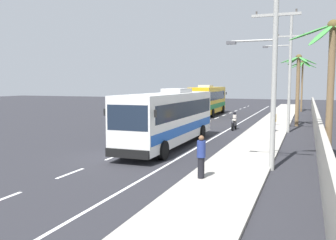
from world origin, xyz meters
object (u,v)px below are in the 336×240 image
(coach_bus_foreground, at_px, (169,116))
(palm_third, at_px, (302,72))
(utility_pole_nearest, at_px, (272,76))
(palm_second, at_px, (332,65))
(coach_bus_far_lane, at_px, (208,99))
(pedestrian_midwalk, at_px, (274,121))
(utility_pole_mid, at_px, (289,71))
(motorcycle_beside_bus, at_px, (234,122))
(pedestrian_near_kerb, at_px, (201,156))
(palm_nearest, at_px, (298,77))

(coach_bus_foreground, relative_size, palm_third, 1.64)
(utility_pole_nearest, distance_m, palm_second, 3.35)
(coach_bus_far_lane, relative_size, pedestrian_midwalk, 6.71)
(coach_bus_far_lane, distance_m, utility_pole_mid, 17.72)
(coach_bus_far_lane, height_order, palm_second, palm_second)
(motorcycle_beside_bus, bearing_deg, coach_bus_foreground, -103.26)
(palm_second, relative_size, palm_third, 0.97)
(coach_bus_foreground, relative_size, palm_second, 1.69)
(motorcycle_beside_bus, distance_m, palm_second, 14.76)
(utility_pole_mid, relative_size, palm_second, 1.34)
(utility_pole_nearest, bearing_deg, palm_second, 38.72)
(utility_pole_nearest, bearing_deg, palm_third, 88.95)
(coach_bus_foreground, height_order, pedestrian_midwalk, coach_bus_foreground)
(coach_bus_far_lane, distance_m, palm_second, 29.25)
(coach_bus_far_lane, bearing_deg, pedestrian_near_kerb, -75.73)
(pedestrian_near_kerb, distance_m, palm_nearest, 22.73)
(coach_bus_far_lane, relative_size, motorcycle_beside_bus, 5.52)
(coach_bus_foreground, bearing_deg, pedestrian_near_kerb, -60.58)
(palm_nearest, bearing_deg, palm_third, 89.79)
(pedestrian_near_kerb, relative_size, utility_pole_mid, 0.19)
(pedestrian_near_kerb, relative_size, palm_third, 0.24)
(coach_bus_far_lane, distance_m, utility_pole_nearest, 30.06)
(coach_bus_far_lane, height_order, palm_third, palm_third)
(coach_bus_foreground, xyz_separation_m, pedestrian_near_kerb, (4.26, -7.56, -0.85))
(motorcycle_beside_bus, relative_size, palm_second, 0.28)
(coach_bus_far_lane, bearing_deg, utility_pole_nearest, -69.69)
(motorcycle_beside_bus, relative_size, pedestrian_midwalk, 1.22)
(pedestrian_near_kerb, xyz_separation_m, utility_pole_mid, (2.51, 17.23, 3.97))
(pedestrian_midwalk, height_order, palm_second, palm_second)
(pedestrian_near_kerb, xyz_separation_m, palm_second, (5.04, 5.17, 3.87))
(motorcycle_beside_bus, height_order, palm_nearest, palm_nearest)
(utility_pole_nearest, bearing_deg, pedestrian_near_kerb, -128.41)
(motorcycle_beside_bus, distance_m, utility_pole_mid, 6.26)
(coach_bus_far_lane, height_order, palm_nearest, palm_nearest)
(pedestrian_near_kerb, distance_m, palm_second, 8.20)
(coach_bus_foreground, bearing_deg, palm_third, 77.66)
(pedestrian_near_kerb, xyz_separation_m, palm_third, (3.17, 41.49, 4.61))
(pedestrian_midwalk, distance_m, palm_nearest, 7.07)
(utility_pole_mid, bearing_deg, motorcycle_beside_bus, 177.22)
(palm_third, bearing_deg, coach_bus_far_lane, -137.21)
(coach_bus_far_lane, bearing_deg, utility_pole_mid, -53.24)
(motorcycle_beside_bus, height_order, pedestrian_midwalk, pedestrian_midwalk)
(coach_bus_foreground, xyz_separation_m, coach_bus_far_lane, (-3.68, 23.66, 0.07))
(utility_pole_mid, height_order, palm_second, utility_pole_mid)
(coach_bus_foreground, bearing_deg, pedestrian_midwalk, 56.84)
(utility_pole_nearest, xyz_separation_m, palm_third, (0.70, 38.39, 1.30))
(pedestrian_midwalk, relative_size, palm_second, 0.23)
(utility_pole_nearest, distance_m, palm_third, 38.41)
(palm_third, bearing_deg, palm_nearest, -90.21)
(coach_bus_foreground, bearing_deg, utility_pole_mid, 55.02)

